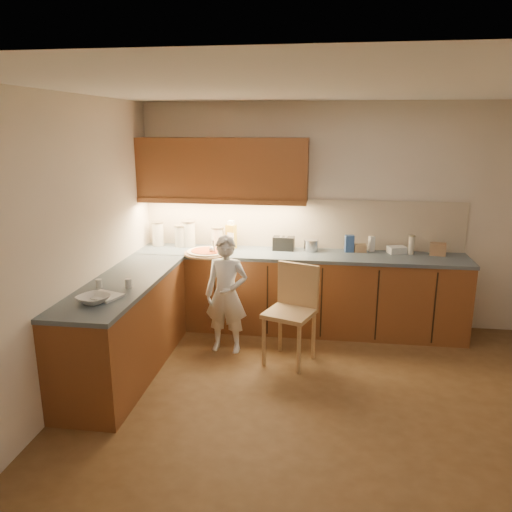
{
  "coord_description": "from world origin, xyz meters",
  "views": [
    {
      "loc": [
        -0.08,
        -3.83,
        2.33
      ],
      "look_at": [
        -0.8,
        1.2,
        1.0
      ],
      "focal_mm": 35.0,
      "sensor_mm": 36.0,
      "label": 1
    }
  ],
  "objects_px": {
    "child": "(226,295)",
    "toaster": "(284,243)",
    "pizza_on_board": "(208,252)",
    "oil_jug": "(231,236)",
    "wooden_chair": "(293,306)"
  },
  "relations": [
    {
      "from": "child",
      "to": "toaster",
      "type": "distance_m",
      "value": 1.04
    },
    {
      "from": "toaster",
      "to": "oil_jug",
      "type": "bearing_deg",
      "value": -178.85
    },
    {
      "from": "child",
      "to": "oil_jug",
      "type": "xyz_separation_m",
      "value": [
        -0.1,
        0.82,
        0.45
      ]
    },
    {
      "from": "child",
      "to": "oil_jug",
      "type": "relative_size",
      "value": 3.76
    },
    {
      "from": "pizza_on_board",
      "to": "oil_jug",
      "type": "height_order",
      "value": "oil_jug"
    },
    {
      "from": "wooden_chair",
      "to": "oil_jug",
      "type": "distance_m",
      "value": 1.33
    },
    {
      "from": "pizza_on_board",
      "to": "wooden_chair",
      "type": "xyz_separation_m",
      "value": [
        1.01,
        -0.6,
        -0.37
      ]
    },
    {
      "from": "toaster",
      "to": "child",
      "type": "bearing_deg",
      "value": -120.62
    },
    {
      "from": "child",
      "to": "toaster",
      "type": "relative_size",
      "value": 4.96
    },
    {
      "from": "child",
      "to": "wooden_chair",
      "type": "bearing_deg",
      "value": -4.47
    },
    {
      "from": "child",
      "to": "toaster",
      "type": "height_order",
      "value": "child"
    },
    {
      "from": "oil_jug",
      "to": "pizza_on_board",
      "type": "bearing_deg",
      "value": -122.16
    },
    {
      "from": "child",
      "to": "wooden_chair",
      "type": "relative_size",
      "value": 1.26
    },
    {
      "from": "pizza_on_board",
      "to": "child",
      "type": "distance_m",
      "value": 0.67
    },
    {
      "from": "pizza_on_board",
      "to": "toaster",
      "type": "distance_m",
      "value": 0.9
    }
  ]
}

